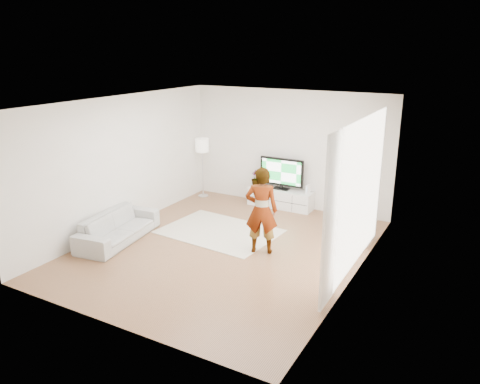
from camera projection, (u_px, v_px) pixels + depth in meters
The scene contains 17 objects.
floor at pixel (225, 248), 9.05m from camera, with size 6.00×6.00×0.00m, color #986844.
ceiling at pixel (223, 102), 8.21m from camera, with size 6.00×6.00×0.00m, color white.
wall_left at pixel (122, 163), 9.79m from camera, with size 0.02×6.00×2.80m, color white.
wall_right at pixel (358, 199), 7.47m from camera, with size 0.02×6.00×2.80m, color white.
wall_back at pixel (289, 149), 11.13m from camera, with size 5.00×0.02×2.80m, color white.
wall_front at pixel (107, 233), 6.13m from camera, with size 5.00×0.02×2.80m, color white.
window at pixel (362, 191), 7.72m from camera, with size 0.01×2.60×2.50m, color white.
curtain_near at pixel (332, 221), 6.70m from camera, with size 0.04×0.70×2.60m, color white.
curtain_far at pixel (376, 178), 8.87m from camera, with size 0.04×0.70×2.60m, color white.
media_console at pixel (280, 198), 11.32m from camera, with size 1.59×0.45×0.45m.
television at pixel (282, 173), 11.16m from camera, with size 1.10×0.22×0.77m.
game_console at pixel (308, 189), 10.90m from camera, with size 0.07×0.16×0.21m.
potted_plant at pixel (256, 178), 11.51m from camera, with size 0.22×0.22×0.39m, color #3F7238.
rug at pixel (219, 231), 9.87m from camera, with size 2.35×1.69×0.01m, color beige.
player at pixel (261, 210), 8.65m from camera, with size 0.60×0.40×1.66m, color #334772.
sofa at pixel (118, 227), 9.35m from camera, with size 1.95×0.76×0.57m, color #AAAAA5.
floor_lamp at pixel (202, 148), 11.84m from camera, with size 0.34×0.34×1.52m.
Camera 1 is at (4.29, -7.12, 3.74)m, focal length 35.00 mm.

